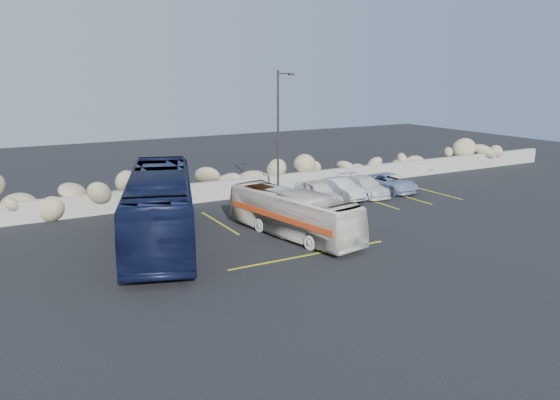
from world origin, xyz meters
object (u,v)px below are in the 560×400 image
tour_coach (160,207)px  car_d (389,183)px  lamppost (279,133)px  car_a (318,192)px  car_b (340,189)px  car_c (364,186)px  vintage_bus (293,214)px

tour_coach → car_d: (16.85, 3.37, -1.12)m
lamppost → car_d: (8.11, -0.80, -3.70)m
car_d → car_a: bearing=179.9°
car_b → tour_coach: bearing=-168.4°
tour_coach → car_a: size_ratio=3.03×
tour_coach → car_c: tour_coach is taller
vintage_bus → car_b: vintage_bus is taller
lamppost → vintage_bus: 7.73m
car_a → car_d: size_ratio=0.95×
vintage_bus → tour_coach: size_ratio=0.67×
car_a → car_b: (1.90, 0.32, -0.05)m
lamppost → tour_coach: size_ratio=0.65×
car_c → car_b: bearing=-176.8°
car_a → car_d: bearing=7.6°
vintage_bus → tour_coach: (-5.94, 2.31, 0.57)m
car_a → vintage_bus: bearing=-129.9°
vintage_bus → car_b: size_ratio=2.10×
lamppost → car_d: 8.95m
car_d → car_b: bearing=177.6°
car_a → car_d: car_a is taller
car_b → car_c: car_b is taller
lamppost → car_c: lamppost is taller
lamppost → tour_coach: bearing=-154.5°
tour_coach → car_a: (10.78, 2.89, -1.02)m
car_b → car_d: (4.18, 0.17, -0.05)m
car_b → car_c: size_ratio=0.93×
vintage_bus → car_c: size_ratio=1.95×
tour_coach → car_b: 13.11m
vintage_bus → car_d: size_ratio=1.92×
tour_coach → car_a: tour_coach is taller
car_b → vintage_bus: bearing=-143.3°
vintage_bus → car_b: 8.72m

